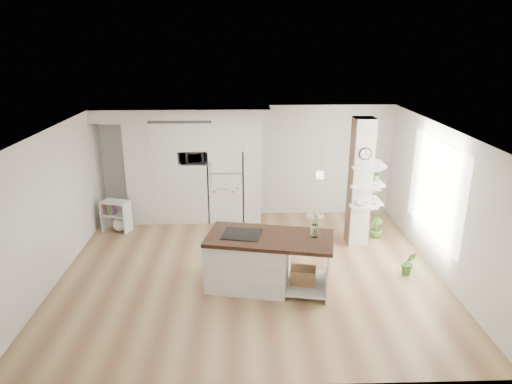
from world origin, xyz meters
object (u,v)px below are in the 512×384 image
at_px(floor_plant_a, 409,263).
at_px(bookshelf, 118,218).
at_px(refrigerator, 226,184).
at_px(kitchen_island, 255,260).

bearing_deg(floor_plant_a, bookshelf, 159.34).
relative_size(bookshelf, floor_plant_a, 1.49).
distance_m(refrigerator, kitchen_island, 3.27).
bearing_deg(bookshelf, floor_plant_a, -3.25).
distance_m(kitchen_island, floor_plant_a, 2.88).
relative_size(kitchen_island, bookshelf, 3.25).
bearing_deg(bookshelf, kitchen_island, -22.08).
bearing_deg(refrigerator, kitchen_island, -79.27).
height_order(refrigerator, floor_plant_a, refrigerator).
xyz_separation_m(kitchen_island, floor_plant_a, (2.85, 0.29, -0.26)).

